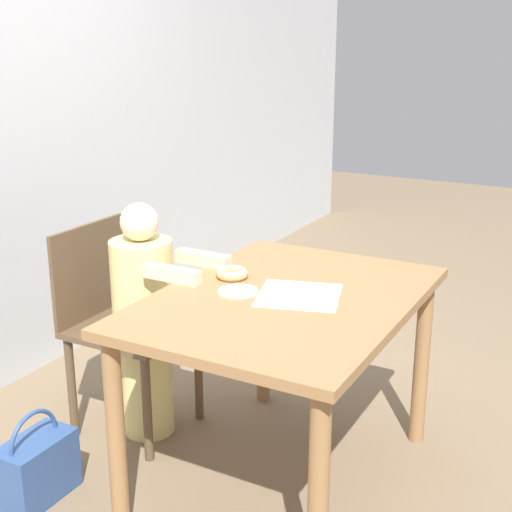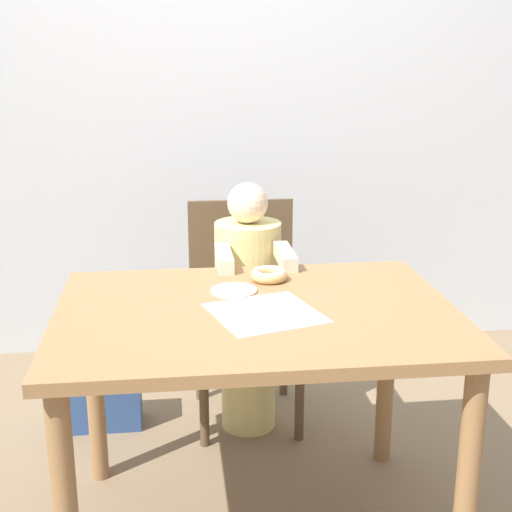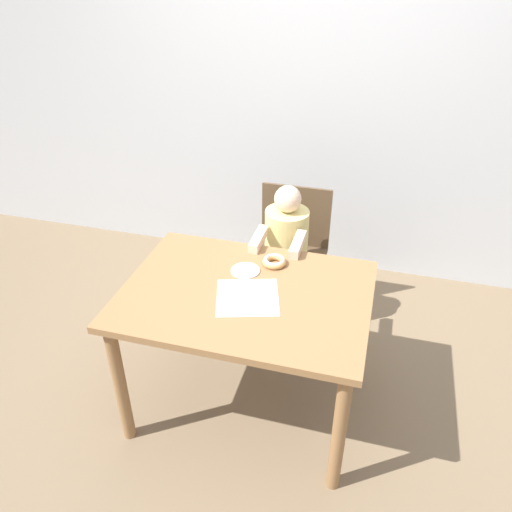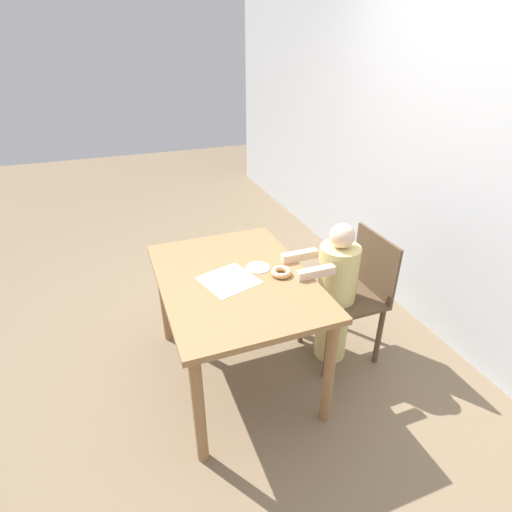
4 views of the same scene
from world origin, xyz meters
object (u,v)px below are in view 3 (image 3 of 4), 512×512
Objects in this scene: chair at (290,256)px; donut at (274,261)px; handbag at (203,291)px; child_figure at (285,263)px.

chair is 0.60m from donut.
chair is at bearing 92.68° from donut.
chair is 2.50× the size of handbag.
child_figure reaches higher than donut.
chair is 0.66m from handbag.
child_figure is 2.85× the size of handbag.
handbag is (-0.56, 0.08, -0.36)m from child_figure.
donut is at bearing -38.61° from handbag.
child_figure is at bearing 93.53° from donut.
handbag is (-0.59, 0.47, -0.63)m from donut.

